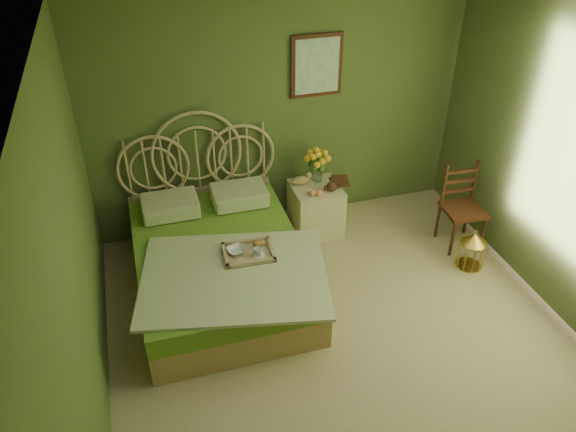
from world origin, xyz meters
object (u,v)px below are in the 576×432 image
object	(u,v)px
nightstand	(316,203)
birdcage	(471,250)
chair	(461,201)
bed	(219,260)

from	to	relation	value
nightstand	birdcage	xyz separation A→B (m)	(1.30, -1.05, -0.16)
nightstand	chair	world-z (taller)	nightstand
bed	nightstand	size ratio (longest dim) A/B	2.30
bed	nightstand	world-z (taller)	bed
bed	birdcage	xyz separation A→B (m)	(2.49, -0.43, -0.12)
birdcage	chair	bearing A→B (deg)	79.29
bed	chair	xyz separation A→B (m)	(2.58, 0.02, 0.19)
bed	chair	size ratio (longest dim) A/B	2.52
nightstand	chair	distance (m)	1.52
bed	birdcage	distance (m)	2.53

